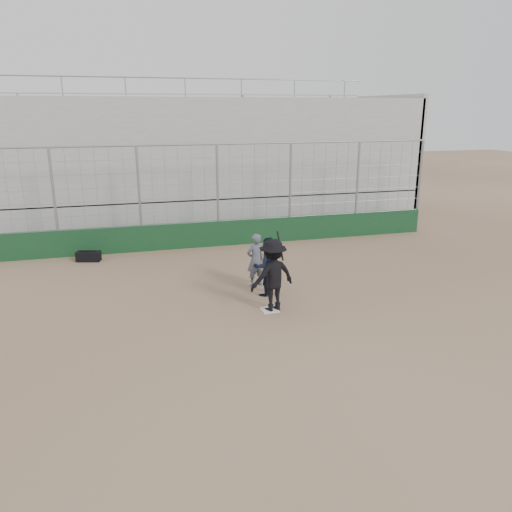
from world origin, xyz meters
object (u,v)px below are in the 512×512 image
object	(u,v)px
catcher_crouched	(267,276)
umpire	(256,263)
equipment_bag	(88,256)
batter_at_plate	(273,275)

from	to	relation	value
catcher_crouched	umpire	bearing A→B (deg)	97.10
catcher_crouched	equipment_bag	world-z (taller)	catcher_crouched
catcher_crouched	umpire	size ratio (longest dim) A/B	0.79
umpire	equipment_bag	size ratio (longest dim) A/B	1.66
batter_at_plate	equipment_bag	distance (m)	7.97
batter_at_plate	equipment_bag	world-z (taller)	batter_at_plate
batter_at_plate	equipment_bag	bearing A→B (deg)	129.57
catcher_crouched	equipment_bag	xyz separation A→B (m)	(-5.22, 4.99, -0.41)
equipment_bag	umpire	bearing A→B (deg)	-38.94
umpire	equipment_bag	bearing A→B (deg)	-54.85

